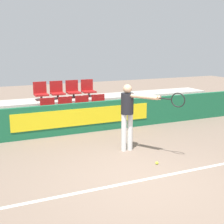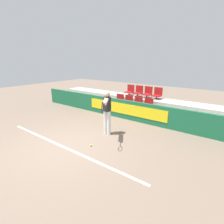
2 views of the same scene
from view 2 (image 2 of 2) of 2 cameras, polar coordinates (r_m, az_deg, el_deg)
ground_plane at (r=6.00m, az=-14.97°, el=-10.70°), size 30.00×30.00×0.00m
court_baseline at (r=5.95m, az=-15.54°, el=-10.90°), size 6.06×0.08×0.01m
barrier_wall at (r=8.27m, az=4.08°, el=0.87°), size 11.31×0.14×0.90m
bleacher_tier_front at (r=8.84m, az=6.21°, el=0.11°), size 10.91×1.06×0.38m
bleacher_tier_middle at (r=9.69m, az=9.49°, el=2.61°), size 10.91×1.06×0.76m
stadium_chair_0 at (r=9.27m, az=2.32°, el=3.81°), size 0.44×0.42×0.58m
stadium_chair_1 at (r=8.97m, az=5.22°, el=3.33°), size 0.44×0.42×0.58m
stadium_chair_2 at (r=8.70m, az=8.30°, el=2.80°), size 0.44×0.42×0.58m
stadium_chair_3 at (r=8.46m, az=11.57°, el=2.23°), size 0.44×0.42×0.58m
stadium_chair_4 at (r=10.07m, az=5.82°, el=6.97°), size 0.44×0.42×0.58m
stadium_chair_5 at (r=9.80m, az=8.59°, el=6.60°), size 0.44×0.42×0.58m
stadium_chair_6 at (r=9.55m, az=11.51°, el=6.20°), size 0.44×0.42×0.58m
stadium_chair_7 at (r=9.34m, az=14.56°, el=5.75°), size 0.44×0.42×0.58m
tennis_player at (r=6.26m, az=-1.73°, el=1.02°), size 0.93×1.36×1.63m
tennis_ball at (r=5.82m, az=-6.92°, el=-10.71°), size 0.07×0.07×0.07m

